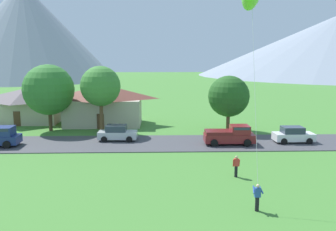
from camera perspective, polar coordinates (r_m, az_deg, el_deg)
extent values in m
cube|color=#424247|center=(36.95, -0.29, -4.57)|extent=(160.00, 7.11, 0.08)
cone|color=gray|center=(150.37, -22.51, 12.58)|extent=(70.17, 70.17, 37.32)
cone|color=#8E939E|center=(189.50, -24.45, 10.09)|extent=(85.45, 85.45, 26.69)
cube|color=beige|center=(47.61, -10.50, 0.61)|extent=(9.88, 6.14, 3.53)
pyramid|color=brown|center=(47.27, -10.60, 3.88)|extent=(10.67, 6.63, 1.94)
cube|color=brown|center=(44.73, -11.07, -0.98)|extent=(0.90, 0.06, 2.00)
cube|color=beige|center=(53.36, -22.19, 0.75)|extent=(9.68, 7.46, 3.04)
pyramid|color=#564C51|center=(53.08, -22.35, 3.27)|extent=(10.46, 8.06, 1.67)
cube|color=brown|center=(49.99, -23.63, -0.51)|extent=(0.90, 0.06, 2.00)
cylinder|color=brown|center=(42.31, -10.90, -0.27)|extent=(0.44, 0.44, 3.90)
sphere|color=#3D7F33|center=(41.84, -11.07, 4.79)|extent=(4.77, 4.77, 4.77)
cylinder|color=#4C3823|center=(45.42, -18.82, -0.64)|extent=(0.44, 0.44, 2.80)
sphere|color=#33752D|center=(44.94, -19.08, 4.04)|extent=(6.21, 6.21, 6.21)
cylinder|color=brown|center=(43.37, 9.85, -0.96)|extent=(0.44, 0.44, 2.48)
sphere|color=#23561E|center=(42.91, 9.97, 3.15)|extent=(5.04, 5.04, 5.04)
cube|color=#B7BCC1|center=(38.34, -8.27, -3.16)|extent=(4.26, 1.93, 0.80)
cube|color=#2D3847|center=(38.20, -8.52, -2.07)|extent=(2.25, 1.65, 0.68)
cylinder|color=black|center=(39.12, -6.11, -3.28)|extent=(0.65, 0.26, 0.64)
cylinder|color=black|center=(37.34, -6.41, -3.91)|extent=(0.65, 0.26, 0.64)
cylinder|color=black|center=(39.50, -10.01, -3.24)|extent=(0.65, 0.26, 0.64)
cylinder|color=black|center=(37.74, -10.50, -3.86)|extent=(0.65, 0.26, 0.64)
cube|color=white|center=(39.44, 19.97, -3.29)|extent=(4.23, 1.87, 0.80)
cube|color=#2D3847|center=(39.24, 19.83, -2.24)|extent=(2.22, 1.62, 0.68)
cylinder|color=black|center=(40.86, 21.21, -3.33)|extent=(0.64, 0.25, 0.64)
cylinder|color=black|center=(39.23, 22.28, -3.92)|extent=(0.64, 0.25, 0.64)
cylinder|color=black|center=(39.85, 17.65, -3.44)|extent=(0.64, 0.25, 0.64)
cylinder|color=black|center=(38.18, 18.60, -4.06)|extent=(0.64, 0.25, 0.64)
cube|color=navy|center=(39.11, -25.47, -2.34)|extent=(1.98, 1.92, 0.90)
cube|color=#2D3847|center=(39.06, -25.50, -1.95)|extent=(1.70, 1.95, 0.28)
cylinder|color=black|center=(40.07, -24.03, -3.67)|extent=(0.77, 0.31, 0.76)
cylinder|color=black|center=(38.21, -25.05, -4.37)|extent=(0.77, 0.31, 0.76)
cube|color=maroon|center=(36.79, 10.03, -3.63)|extent=(5.22, 2.06, 0.84)
cube|color=maroon|center=(36.83, 11.75, -2.29)|extent=(1.92, 1.86, 0.90)
cube|color=#2D3847|center=(36.77, 11.77, -1.88)|extent=(1.64, 1.90, 0.28)
cube|color=maroon|center=(36.45, 8.28, -2.74)|extent=(2.72, 1.99, 0.36)
cylinder|color=black|center=(38.18, 12.24, -3.67)|extent=(0.76, 0.29, 0.76)
cylinder|color=black|center=(36.26, 12.97, -4.41)|extent=(0.76, 0.29, 0.76)
cylinder|color=black|center=(37.55, 7.17, -3.75)|extent=(0.76, 0.29, 0.76)
cylinder|color=black|center=(35.59, 7.63, -4.51)|extent=(0.76, 0.29, 0.76)
cylinder|color=black|center=(21.97, 14.47, -13.93)|extent=(0.24, 0.24, 0.88)
cube|color=#2D51A3|center=(21.69, 14.55, -12.16)|extent=(0.36, 0.22, 0.58)
sphere|color=beige|center=(21.55, 14.59, -11.17)|extent=(0.21, 0.21, 0.21)
cylinder|color=#2D51A3|center=(21.63, 13.95, -11.79)|extent=(0.18, 0.55, 0.37)
cylinder|color=#2D51A3|center=(21.75, 15.09, -11.72)|extent=(0.18, 0.55, 0.37)
cylinder|color=silver|center=(22.32, 14.08, 5.00)|extent=(0.32, 4.27, 11.74)
cylinder|color=black|center=(27.35, 11.14, -9.03)|extent=(0.24, 0.24, 0.88)
cube|color=red|center=(27.12, 11.19, -7.57)|extent=(0.36, 0.22, 0.58)
sphere|color=tan|center=(27.01, 11.22, -6.76)|extent=(0.21, 0.21, 0.21)
cylinder|color=red|center=(27.09, 10.73, -7.69)|extent=(0.12, 0.18, 0.59)
cylinder|color=red|center=(27.19, 11.64, -7.65)|extent=(0.12, 0.18, 0.59)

